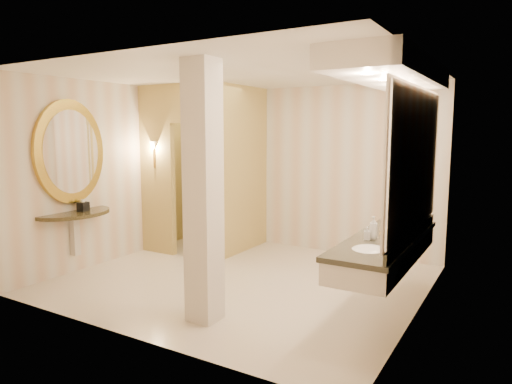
% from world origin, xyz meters
% --- Properties ---
extents(floor, '(4.50, 4.50, 0.00)m').
position_xyz_m(floor, '(0.00, 0.00, 0.00)').
color(floor, beige).
rests_on(floor, ground).
extents(ceiling, '(4.50, 4.50, 0.00)m').
position_xyz_m(ceiling, '(0.00, 0.00, 2.70)').
color(ceiling, white).
rests_on(ceiling, wall_back).
extents(wall_back, '(4.50, 0.02, 2.70)m').
position_xyz_m(wall_back, '(0.00, 2.00, 1.35)').
color(wall_back, beige).
rests_on(wall_back, floor).
extents(wall_front, '(4.50, 0.02, 2.70)m').
position_xyz_m(wall_front, '(0.00, -2.00, 1.35)').
color(wall_front, beige).
rests_on(wall_front, floor).
extents(wall_left, '(0.02, 4.00, 2.70)m').
position_xyz_m(wall_left, '(-2.25, 0.00, 1.35)').
color(wall_left, beige).
rests_on(wall_left, floor).
extents(wall_right, '(0.02, 4.00, 2.70)m').
position_xyz_m(wall_right, '(2.25, 0.00, 1.35)').
color(wall_right, beige).
rests_on(wall_right, floor).
extents(toilet_closet, '(1.50, 1.55, 2.70)m').
position_xyz_m(toilet_closet, '(-1.13, 0.97, 1.39)').
color(toilet_closet, '#CCBB6A').
rests_on(toilet_closet, floor).
extents(wall_sconce, '(0.14, 0.14, 0.42)m').
position_xyz_m(wall_sconce, '(-1.93, 0.43, 1.73)').
color(wall_sconce, '#B38A39').
rests_on(wall_sconce, toilet_closet).
extents(vanity, '(0.75, 2.38, 2.09)m').
position_xyz_m(vanity, '(1.98, -0.23, 1.63)').
color(vanity, beige).
rests_on(vanity, floor).
extents(console_shelf, '(1.10, 1.10, 2.00)m').
position_xyz_m(console_shelf, '(-2.21, -0.91, 1.35)').
color(console_shelf, black).
rests_on(console_shelf, floor).
extents(pillar, '(0.31, 0.31, 2.70)m').
position_xyz_m(pillar, '(0.35, -1.29, 1.35)').
color(pillar, beige).
rests_on(pillar, floor).
extents(tissue_box, '(0.14, 0.14, 0.13)m').
position_xyz_m(tissue_box, '(-2.09, -0.83, 0.94)').
color(tissue_box, black).
rests_on(tissue_box, console_shelf).
extents(toilet, '(0.48, 0.76, 0.73)m').
position_xyz_m(toilet, '(-1.23, 1.32, 0.37)').
color(toilet, white).
rests_on(toilet, floor).
extents(soap_bottle_a, '(0.07, 0.07, 0.14)m').
position_xyz_m(soap_bottle_a, '(1.82, -0.47, 0.94)').
color(soap_bottle_a, beige).
rests_on(soap_bottle_a, vanity).
extents(soap_bottle_b, '(0.08, 0.08, 0.10)m').
position_xyz_m(soap_bottle_b, '(1.91, 0.16, 0.93)').
color(soap_bottle_b, silver).
rests_on(soap_bottle_b, vanity).
extents(soap_bottle_c, '(0.11, 0.11, 0.24)m').
position_xyz_m(soap_bottle_c, '(1.87, -0.41, 0.99)').
color(soap_bottle_c, '#C6B28C').
rests_on(soap_bottle_c, vanity).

